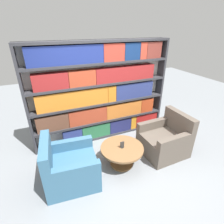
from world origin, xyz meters
TOP-DOWN VIEW (x-y plane):
  - ground_plane at (0.00, 0.00)m, footprint 14.00×14.00m
  - bookshelf at (0.01, 1.34)m, footprint 3.21×0.30m
  - armchair_left at (-1.04, 0.18)m, footprint 0.96×0.90m
  - armchair_right at (1.01, 0.18)m, footprint 0.89×0.83m
  - coffee_table at (-0.02, 0.20)m, footprint 0.83×0.83m
  - table_sign at (-0.02, 0.20)m, footprint 0.08×0.06m

SIDE VIEW (x-z plane):
  - ground_plane at x=0.00m, z-range 0.00..0.00m
  - coffee_table at x=-0.02m, z-range 0.09..0.50m
  - armchair_left at x=-1.04m, z-range -0.14..0.75m
  - armchair_right at x=1.01m, z-range -0.14..0.75m
  - table_sign at x=-0.02m, z-range 0.40..0.53m
  - bookshelf at x=0.01m, z-range 0.00..2.26m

